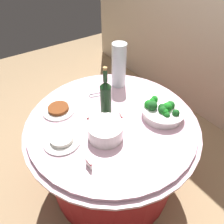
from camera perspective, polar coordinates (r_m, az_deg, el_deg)
The scene contains 12 objects.
ground_plane at distance 1.91m, azimuth 0.00°, elevation -17.96°, with size 6.00×6.00×0.00m, color #9E7F5B.
buffet_table at distance 1.60m, azimuth 0.00°, elevation -11.16°, with size 1.16×1.16×0.74m.
broccoli_bowl at distance 1.35m, azimuth 14.13°, elevation 0.32°, with size 0.28×0.28×0.12m.
plate_stack at distance 1.17m, azimuth -1.87°, elevation -5.31°, with size 0.21×0.21×0.10m.
wine_bottle at distance 1.29m, azimuth -1.81°, elevation 4.63°, with size 0.07×0.07×0.34m.
decorative_fruit_vase at distance 1.55m, azimuth 1.97°, elevation 12.60°, with size 0.11×0.11×0.34m.
serving_tongs at distance 1.52m, azimuth -3.69°, elevation 5.16°, with size 0.09×0.17×0.01m.
food_plate_stir_fry at distance 1.41m, azimuth -15.00°, elevation 0.75°, with size 0.22×0.22×0.04m.
food_plate_rice at distance 1.21m, azimuth -14.10°, elevation -7.64°, with size 0.22×0.22×0.04m.
label_placard_front at distance 1.29m, azimuth 2.58°, elevation -1.29°, with size 0.05×0.03×0.05m.
label_placard_mid at distance 1.29m, azimuth -6.85°, elevation -1.60°, with size 0.05×0.03×0.05m.
label_placard_rear at distance 1.06m, azimuth -6.69°, elevation -14.44°, with size 0.05×0.01×0.05m.
Camera 1 is at (0.78, -0.56, 1.65)m, focal length 31.96 mm.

